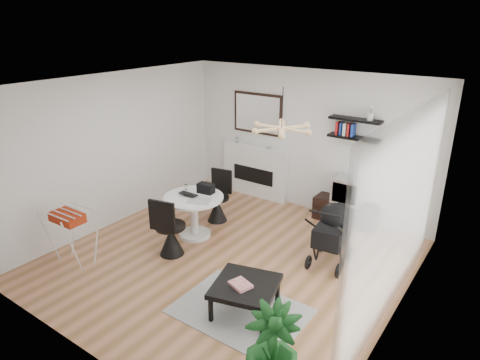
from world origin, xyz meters
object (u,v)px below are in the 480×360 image
Objects in this scene: fireplace at (255,165)px; coffee_table at (245,287)px; drying_rack at (73,235)px; dining_table at (194,210)px; stroller at (332,236)px; potted_plant at (272,350)px; crt_tv at (349,190)px; tv_console at (345,212)px.

fireplace is 2.24× the size of coffee_table.
coffee_table is (2.02, -3.29, -0.32)m from fireplace.
fireplace reaches higher than drying_rack.
dining_table is 1.95m from drying_rack.
coffee_table is at bearing 9.43° from drying_rack.
stroller is 1.05× the size of potted_plant.
fireplace reaches higher than coffee_table.
crt_tv is at bearing 50.70° from drying_rack.
tv_console is at bearing 89.23° from coffee_table.
stroller is at bearing 77.32° from coffee_table.
potted_plant is at bearing -43.47° from coffee_table.
potted_plant is (3.71, -0.33, 0.02)m from drying_rack.
drying_rack is 2.85m from coffee_table.
stroller is (3.20, 2.29, -0.02)m from drying_rack.
dining_table is 2.21m from coffee_table.
fireplace reaches higher than potted_plant.
drying_rack is at bearing 174.95° from potted_plant.
crt_tv is 0.52× the size of dining_table.
fireplace is at bearing 176.33° from tv_console.
dining_table is at bearing -133.95° from tv_console.
coffee_table is at bearing -32.13° from dining_table.
potted_plant reaches higher than drying_rack.
fireplace is at bearing 93.99° from dining_table.
dining_table is at bearing -170.91° from stroller.
fireplace is 2.10m from crt_tv.
drying_rack is (-2.88, -3.69, -0.19)m from crt_tv.
fireplace is at bearing 142.21° from stroller.
potted_plant is at bearing -84.34° from stroller.
stroller is at bearing 101.05° from potted_plant.
fireplace reaches higher than stroller.
tv_console is at bearing 174.71° from crt_tv.
fireplace is 2.44× the size of drying_rack.
potted_plant is at bearing -6.39° from drying_rack.
crt_tv is (2.10, -0.14, -0.03)m from fireplace.
potted_plant is (2.93, -4.15, -0.19)m from fireplace.
coffee_table is at bearing -91.41° from crt_tv.
fireplace is 5.09m from potted_plant.
potted_plant is (2.78, -2.04, 0.00)m from dining_table.
tv_console is 1.28× the size of drying_rack.
stroller reaches higher than potted_plant.
drying_rack is 3.72m from potted_plant.
coffee_table is (-0.08, -3.16, -0.29)m from crt_tv.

